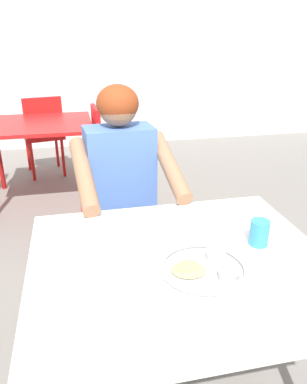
{
  "coord_description": "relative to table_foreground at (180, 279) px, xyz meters",
  "views": [
    {
      "loc": [
        -0.27,
        -1.07,
        1.44
      ],
      "look_at": [
        0.01,
        0.2,
        0.88
      ],
      "focal_mm": 34.92,
      "sensor_mm": 36.0,
      "label": 1
    }
  ],
  "objects": [
    {
      "name": "back_wall",
      "position": [
        -0.05,
        4.1,
        1.05
      ],
      "size": [
        12.0,
        0.12,
        3.4
      ],
      "primitive_type": "cube",
      "color": "white",
      "rests_on": "ground"
    },
    {
      "name": "table_foreground",
      "position": [
        0.0,
        0.0,
        0.0
      ],
      "size": [
        1.01,
        0.88,
        0.73
      ],
      "color": "white",
      "rests_on": "ground"
    },
    {
      "name": "thali_tray",
      "position": [
        0.06,
        -0.08,
        0.09
      ],
      "size": [
        0.28,
        0.28,
        0.03
      ],
      "color": "#B7BABF",
      "rests_on": "table_foreground"
    },
    {
      "name": "drinking_cup",
      "position": [
        0.3,
        0.04,
        0.13
      ],
      "size": [
        0.07,
        0.07,
        0.1
      ],
      "color": "#338CBF",
      "rests_on": "table_foreground"
    },
    {
      "name": "chair_foreground",
      "position": [
        -0.11,
        0.9,
        -0.19
      ],
      "size": [
        0.45,
        0.47,
        0.8
      ],
      "color": "red",
      "rests_on": "ground"
    },
    {
      "name": "diner_foreground",
      "position": [
        -0.1,
        0.69,
        0.07
      ],
      "size": [
        0.52,
        0.58,
        1.21
      ],
      "color": "#262626",
      "rests_on": "ground"
    },
    {
      "name": "table_background_red",
      "position": [
        -0.63,
        2.3,
        -0.01
      ],
      "size": [
        0.94,
        0.82,
        0.72
      ],
      "color": "red",
      "rests_on": "ground"
    },
    {
      "name": "chair_red_right",
      "position": [
        -0.02,
        2.26,
        -0.16
      ],
      "size": [
        0.42,
        0.41,
        0.84
      ],
      "color": "red",
      "rests_on": "ground"
    },
    {
      "name": "chair_red_far",
      "position": [
        -0.63,
        2.94,
        -0.16
      ],
      "size": [
        0.48,
        0.51,
        0.85
      ],
      "color": "red",
      "rests_on": "ground"
    }
  ]
}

